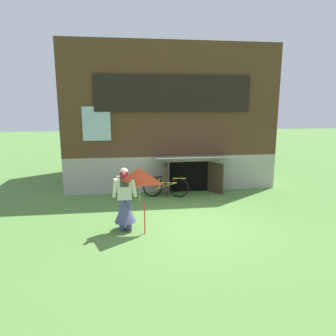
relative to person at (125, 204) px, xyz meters
name	(u,v)px	position (x,y,z in m)	size (l,w,h in m)	color
ground_plane	(191,223)	(1.66, 0.21, -0.65)	(60.00, 60.00, 0.00)	#56843D
log_house	(165,117)	(1.66, 5.46, 1.88)	(7.42, 5.64, 5.05)	#9E998E
person	(125,204)	(0.00, 0.00, 0.00)	(0.61, 0.52, 1.55)	#474C75
kite	(139,184)	(0.33, -0.50, 0.61)	(0.86, 0.81, 1.56)	red
bicycle_yellow	(166,187)	(1.33, 2.60, -0.31)	(1.50, 0.33, 0.69)	black
bicycle_silver	(139,187)	(0.46, 2.60, -0.29)	(1.57, 0.51, 0.74)	black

